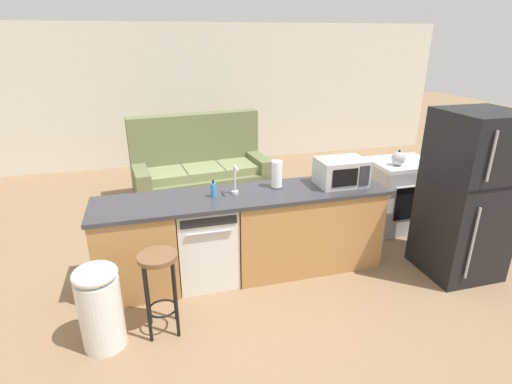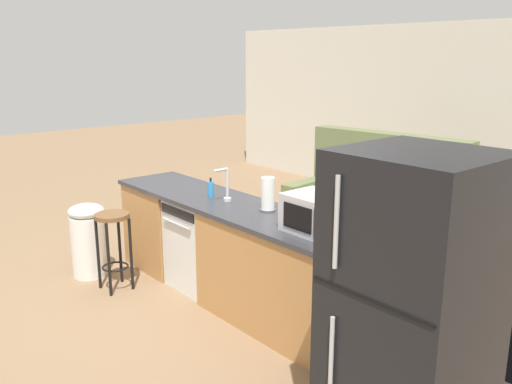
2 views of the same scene
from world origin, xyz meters
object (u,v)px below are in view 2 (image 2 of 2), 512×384
(paper_towel_roll, at_px, (268,194))
(couch, at_px, (376,209))
(soap_bottle, at_px, (211,189))
(kettle, at_px, (478,244))
(bar_stool, at_px, (113,235))
(stove_range, at_px, (503,323))
(microwave, at_px, (320,214))
(refrigerator, at_px, (410,317))
(trash_bin, at_px, (88,239))
(dishwasher, at_px, (205,243))

(paper_towel_roll, relative_size, couch, 0.14)
(soap_bottle, relative_size, kettle, 0.86)
(kettle, height_order, bar_stool, kettle)
(stove_range, xyz_separation_m, microwave, (-1.15, -0.55, 0.59))
(paper_towel_roll, bearing_deg, refrigerator, -19.63)
(stove_range, distance_m, soap_bottle, 2.61)
(kettle, distance_m, trash_bin, 3.64)
(refrigerator, height_order, kettle, refrigerator)
(microwave, xyz_separation_m, soap_bottle, (-1.35, 0.01, -0.07))
(couch, bearing_deg, trash_bin, -112.00)
(stove_range, height_order, kettle, kettle)
(refrigerator, xyz_separation_m, bar_stool, (-3.08, -0.15, -0.32))
(kettle, bearing_deg, couch, 139.52)
(dishwasher, xyz_separation_m, kettle, (2.43, 0.42, 0.56))
(dishwasher, relative_size, paper_towel_roll, 2.98)
(soap_bottle, height_order, trash_bin, soap_bottle)
(bar_stool, bearing_deg, soap_bottle, 50.23)
(paper_towel_roll, relative_size, bar_stool, 0.38)
(kettle, xyz_separation_m, couch, (-2.17, 1.85, -0.59))
(microwave, relative_size, paper_towel_roll, 1.77)
(stove_range, bearing_deg, refrigerator, -90.01)
(paper_towel_roll, xyz_separation_m, couch, (-0.52, 2.18, -0.64))
(dishwasher, relative_size, trash_bin, 1.14)
(refrigerator, height_order, paper_towel_roll, refrigerator)
(dishwasher, height_order, trash_bin, dishwasher)
(refrigerator, distance_m, microwave, 1.28)
(dishwasher, relative_size, soap_bottle, 4.77)
(dishwasher, xyz_separation_m, paper_towel_roll, (0.78, 0.10, 0.62))
(stove_range, distance_m, bar_stool, 3.33)
(microwave, height_order, kettle, microwave)
(refrigerator, bearing_deg, couch, 129.60)
(couch, bearing_deg, microwave, -62.38)
(refrigerator, distance_m, couch, 3.70)
(stove_range, bearing_deg, microwave, -154.38)
(kettle, relative_size, couch, 0.10)
(soap_bottle, height_order, kettle, kettle)
(kettle, relative_size, trash_bin, 0.28)
(dishwasher, distance_m, microwave, 1.58)
(stove_range, relative_size, soap_bottle, 5.11)
(paper_towel_roll, height_order, soap_bottle, paper_towel_roll)
(bar_stool, bearing_deg, kettle, 20.98)
(stove_range, distance_m, refrigerator, 1.17)
(soap_bottle, bearing_deg, paper_towel_roll, 7.80)
(refrigerator, bearing_deg, bar_stool, -177.28)
(kettle, bearing_deg, bar_stool, -159.02)
(stove_range, relative_size, kettle, 4.39)
(microwave, distance_m, paper_towel_roll, 0.68)
(stove_range, distance_m, kettle, 0.57)
(microwave, height_order, bar_stool, microwave)
(dishwasher, height_order, kettle, kettle)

